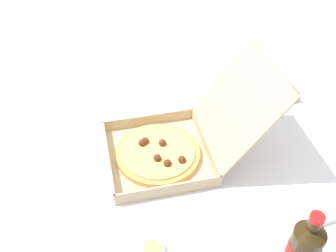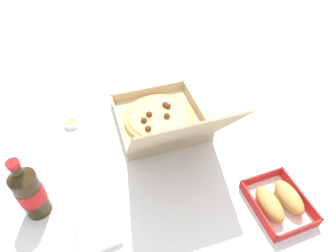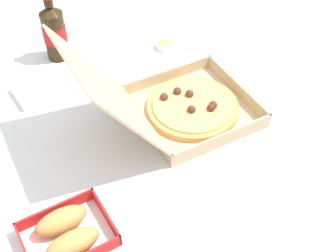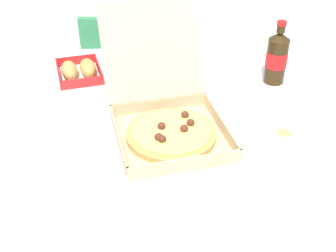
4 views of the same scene
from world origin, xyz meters
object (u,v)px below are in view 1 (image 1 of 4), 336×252
object	(u,v)px
dipping_sauce_cup	(153,250)
pizza_box_open	(173,145)
napkin_pile	(314,207)
cola_bottle	(304,249)
bread_side_box	(266,89)
paper_menu	(173,72)

from	to	relation	value
dipping_sauce_cup	pizza_box_open	bearing A→B (deg)	171.07
pizza_box_open	napkin_pile	world-z (taller)	pizza_box_open
cola_bottle	dipping_sauce_cup	bearing A→B (deg)	-98.05
napkin_pile	dipping_sauce_cup	distance (m)	0.46
bread_side_box	dipping_sauce_cup	bearing A→B (deg)	-31.81
pizza_box_open	napkin_pile	bearing A→B (deg)	61.38
paper_menu	dipping_sauce_cup	bearing A→B (deg)	-0.87
paper_menu	dipping_sauce_cup	world-z (taller)	dipping_sauce_cup
bread_side_box	napkin_pile	xyz separation A→B (m)	(0.52, 0.04, -0.02)
napkin_pile	cola_bottle	bearing A→B (deg)	-27.88
pizza_box_open	cola_bottle	bearing A→B (deg)	37.14
bread_side_box	cola_bottle	xyz separation A→B (m)	(0.70, -0.06, 0.07)
cola_bottle	pizza_box_open	bearing A→B (deg)	-142.86
pizza_box_open	cola_bottle	size ratio (longest dim) A/B	2.44
napkin_pile	paper_menu	bearing A→B (deg)	-150.49
paper_menu	cola_bottle	bearing A→B (deg)	22.21
paper_menu	dipping_sauce_cup	size ratio (longest dim) A/B	3.75
bread_side_box	cola_bottle	world-z (taller)	cola_bottle
pizza_box_open	paper_menu	xyz separation A→B (m)	(-0.46, 0.01, -0.04)
paper_menu	napkin_pile	xyz separation A→B (m)	(0.67, 0.38, 0.01)
pizza_box_open	napkin_pile	xyz separation A→B (m)	(0.21, 0.39, -0.04)
bread_side_box	paper_menu	xyz separation A→B (m)	(-0.15, -0.34, -0.02)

